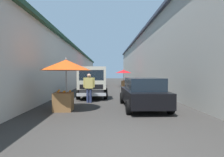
% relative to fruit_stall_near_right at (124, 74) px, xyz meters
% --- Properties ---
extents(ground, '(90.00, 90.00, 0.00)m').
position_rel_fruit_stall_near_right_xyz_m(ground, '(-5.47, 1.84, -1.64)').
color(ground, '#33302D').
extents(building_left_whitewash, '(49.80, 7.50, 4.58)m').
position_rel_fruit_stall_near_right_xyz_m(building_left_whitewash, '(-3.22, 9.13, 0.66)').
color(building_left_whitewash, beige).
rests_on(building_left_whitewash, ground).
extents(building_right_concrete, '(49.80, 7.50, 6.54)m').
position_rel_fruit_stall_near_right_xyz_m(building_right_concrete, '(-3.22, -5.46, 1.64)').
color(building_right_concrete, '#A39E93').
rests_on(building_right_concrete, ground).
extents(fruit_stall_near_right, '(2.11, 2.11, 2.21)m').
position_rel_fruit_stall_near_right_xyz_m(fruit_stall_near_right, '(0.00, 0.00, 0.00)').
color(fruit_stall_near_right, '#9E9EA3').
rests_on(fruit_stall_near_right, ground).
extents(fruit_stall_mid_lane, '(2.23, 2.23, 2.35)m').
position_rel_fruit_stall_near_right_xyz_m(fruit_stall_mid_lane, '(-14.65, 3.98, 0.13)').
color(fruit_stall_mid_lane, '#9E9EA3').
rests_on(fruit_stall_mid_lane, ground).
extents(fruit_stall_far_left, '(2.38, 2.38, 2.29)m').
position_rel_fruit_stall_near_right_xyz_m(fruit_stall_far_left, '(1.02, 3.63, 0.15)').
color(fruit_stall_far_left, '#9E9EA3').
rests_on(fruit_stall_far_left, ground).
extents(hatchback_car, '(3.93, 1.97, 1.45)m').
position_rel_fruit_stall_near_right_xyz_m(hatchback_car, '(-14.19, 0.41, -0.90)').
color(hatchback_car, black).
rests_on(hatchback_car, ground).
extents(delivery_truck, '(4.99, 2.12, 2.08)m').
position_rel_fruit_stall_near_right_xyz_m(delivery_truck, '(-10.57, 3.13, -0.60)').
color(delivery_truck, black).
rests_on(delivery_truck, ground).
extents(vendor_by_crates, '(0.36, 0.58, 1.53)m').
position_rel_fruit_stall_near_right_xyz_m(vendor_by_crates, '(-3.38, 3.52, -0.76)').
color(vendor_by_crates, navy).
rests_on(vendor_by_crates, ground).
extents(vendor_in_shade, '(0.24, 0.65, 1.65)m').
position_rel_fruit_stall_near_right_xyz_m(vendor_in_shade, '(-12.58, 3.15, -0.68)').
color(vendor_in_shade, navy).
rests_on(vendor_in_shade, ground).
extents(plastic_stool, '(0.30, 0.30, 0.43)m').
position_rel_fruit_stall_near_right_xyz_m(plastic_stool, '(-6.41, -0.95, -1.31)').
color(plastic_stool, red).
rests_on(plastic_stool, ground).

